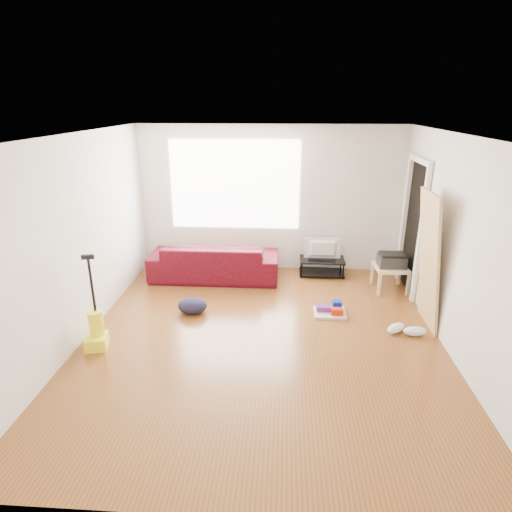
# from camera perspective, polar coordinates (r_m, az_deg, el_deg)

# --- Properties ---
(room) EXTENTS (4.51, 5.01, 2.51)m
(room) POSITION_cam_1_polar(r_m,az_deg,el_deg) (5.15, 1.71, 1.93)
(room) COLOR brown
(room) RESTS_ON ground
(sofa) EXTENTS (2.14, 0.84, 0.62)m
(sofa) POSITION_cam_1_polar(r_m,az_deg,el_deg) (7.36, -5.45, -2.88)
(sofa) COLOR black
(sofa) RESTS_ON ground
(tv_stand) EXTENTS (0.77, 0.44, 0.29)m
(tv_stand) POSITION_cam_1_polar(r_m,az_deg,el_deg) (7.50, 8.75, -1.35)
(tv_stand) COLOR black
(tv_stand) RESTS_ON ground
(tv) EXTENTS (0.62, 0.08, 0.36)m
(tv) POSITION_cam_1_polar(r_m,az_deg,el_deg) (7.39, 8.88, 0.91)
(tv) COLOR black
(tv) RESTS_ON tv_stand
(side_table) EXTENTS (0.52, 0.52, 0.40)m
(side_table) POSITION_cam_1_polar(r_m,az_deg,el_deg) (7.07, 17.50, -1.79)
(side_table) COLOR beige
(side_table) RESTS_ON ground
(printer) EXTENTS (0.42, 0.32, 0.21)m
(printer) POSITION_cam_1_polar(r_m,az_deg,el_deg) (7.02, 17.64, -0.52)
(printer) COLOR #242426
(printer) RESTS_ON side_table
(bucket) EXTENTS (0.33, 0.33, 0.27)m
(bucket) POSITION_cam_1_polar(r_m,az_deg,el_deg) (7.16, -5.30, -3.55)
(bucket) COLOR #16359B
(bucket) RESTS_ON ground
(toilet_paper) EXTENTS (0.12, 0.12, 0.11)m
(toilet_paper) POSITION_cam_1_polar(r_m,az_deg,el_deg) (7.07, -5.50, -2.23)
(toilet_paper) COLOR white
(toilet_paper) RESTS_ON bucket
(cleaning_tray) EXTENTS (0.45, 0.36, 0.16)m
(cleaning_tray) POSITION_cam_1_polar(r_m,az_deg,el_deg) (6.20, 9.94, -7.18)
(cleaning_tray) COLOR beige
(cleaning_tray) RESTS_ON ground
(backpack) EXTENTS (0.44, 0.36, 0.23)m
(backpack) POSITION_cam_1_polar(r_m,az_deg,el_deg) (6.23, -8.41, -7.47)
(backpack) COLOR black
(backpack) RESTS_ON ground
(sneakers) EXTENTS (0.54, 0.29, 0.12)m
(sneakers) POSITION_cam_1_polar(r_m,az_deg,el_deg) (5.93, 19.29, -9.26)
(sneakers) COLOR white
(sneakers) RESTS_ON ground
(vacuum) EXTENTS (0.30, 0.33, 1.18)m
(vacuum) POSITION_cam_1_polar(r_m,az_deg,el_deg) (5.62, -20.52, -9.31)
(vacuum) COLOR yellow
(vacuum) RESTS_ON ground
(door_panel) EXTENTS (0.23, 0.73, 1.81)m
(door_panel) POSITION_cam_1_polar(r_m,az_deg,el_deg) (6.30, 21.00, -8.34)
(door_panel) COLOR #B27E4D
(door_panel) RESTS_ON ground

